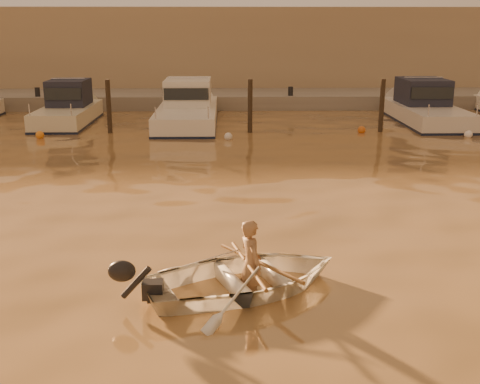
{
  "coord_description": "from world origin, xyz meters",
  "views": [
    {
      "loc": [
        -1.18,
        -8.83,
        4.07
      ],
      "look_at": [
        -0.87,
        2.84,
        0.75
      ],
      "focal_mm": 45.0,
      "sensor_mm": 36.0,
      "label": 1
    }
  ],
  "objects_px": {
    "waterfront_building": "(244,51)",
    "person": "(251,264)",
    "moored_boat_1": "(67,109)",
    "moored_boat_4": "(426,107)",
    "moored_boat_2": "(187,108)",
    "dinghy": "(245,277)"
  },
  "relations": [
    {
      "from": "waterfront_building",
      "to": "person",
      "type": "bearing_deg",
      "value": -91.64
    },
    {
      "from": "moored_boat_1",
      "to": "moored_boat_4",
      "type": "distance_m",
      "value": 14.88
    },
    {
      "from": "moored_boat_2",
      "to": "moored_boat_1",
      "type": "bearing_deg",
      "value": 180.0
    },
    {
      "from": "person",
      "to": "dinghy",
      "type": "bearing_deg",
      "value": 90.0
    },
    {
      "from": "moored_boat_2",
      "to": "waterfront_building",
      "type": "height_order",
      "value": "waterfront_building"
    },
    {
      "from": "moored_boat_1",
      "to": "moored_boat_2",
      "type": "relative_size",
      "value": 0.74
    },
    {
      "from": "dinghy",
      "to": "moored_boat_1",
      "type": "bearing_deg",
      "value": 0.85
    },
    {
      "from": "dinghy",
      "to": "waterfront_building",
      "type": "bearing_deg",
      "value": -23.68
    },
    {
      "from": "moored_boat_4",
      "to": "waterfront_building",
      "type": "xyz_separation_m",
      "value": [
        -7.25,
        11.0,
        1.77
      ]
    },
    {
      "from": "moored_boat_1",
      "to": "waterfront_building",
      "type": "distance_m",
      "value": 13.5
    },
    {
      "from": "moored_boat_2",
      "to": "dinghy",
      "type": "bearing_deg",
      "value": -83.57
    },
    {
      "from": "moored_boat_1",
      "to": "moored_boat_4",
      "type": "bearing_deg",
      "value": 0.0
    },
    {
      "from": "moored_boat_2",
      "to": "waterfront_building",
      "type": "relative_size",
      "value": 0.17
    },
    {
      "from": "moored_boat_1",
      "to": "moored_boat_2",
      "type": "distance_m",
      "value": 4.94
    },
    {
      "from": "moored_boat_4",
      "to": "moored_boat_1",
      "type": "bearing_deg",
      "value": 180.0
    },
    {
      "from": "person",
      "to": "moored_boat_4",
      "type": "distance_m",
      "value": 18.01
    },
    {
      "from": "moored_boat_2",
      "to": "person",
      "type": "bearing_deg",
      "value": -83.23
    },
    {
      "from": "dinghy",
      "to": "moored_boat_4",
      "type": "bearing_deg",
      "value": -48.53
    },
    {
      "from": "person",
      "to": "moored_boat_1",
      "type": "relative_size",
      "value": 0.25
    },
    {
      "from": "moored_boat_1",
      "to": "waterfront_building",
      "type": "relative_size",
      "value": 0.13
    },
    {
      "from": "waterfront_building",
      "to": "moored_boat_2",
      "type": "bearing_deg",
      "value": -103.74
    },
    {
      "from": "moored_boat_4",
      "to": "moored_boat_2",
      "type": "bearing_deg",
      "value": 180.0
    }
  ]
}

